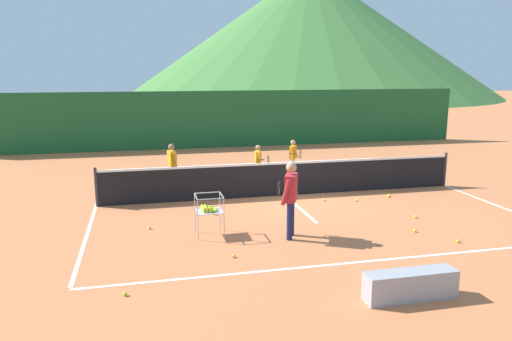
{
  "coord_description": "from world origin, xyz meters",
  "views": [
    {
      "loc": [
        -3.93,
        -13.15,
        3.56
      ],
      "look_at": [
        -0.89,
        -0.15,
        0.8
      ],
      "focal_mm": 34.38,
      "sensor_mm": 36.0,
      "label": 1
    }
  ],
  "objects_px": {
    "tennis_ball_6": "(150,228)",
    "tennis_ball_9": "(234,256)",
    "tennis_ball_7": "(415,217)",
    "tennis_ball_8": "(324,200)",
    "tennis_ball_0": "(389,195)",
    "courtside_bench": "(410,285)",
    "tennis_ball_1": "(215,214)",
    "tennis_ball_4": "(356,200)",
    "ball_cart": "(208,209)",
    "tennis_ball_5": "(125,294)",
    "tennis_ball_3": "(458,241)",
    "student_1": "(259,161)",
    "student_0": "(172,162)",
    "student_2": "(293,155)",
    "tennis_ball_10": "(388,196)",
    "tennis_ball_2": "(415,231)",
    "instructor": "(291,193)",
    "tennis_net": "(285,178)"
  },
  "relations": [
    {
      "from": "tennis_ball_6",
      "to": "tennis_ball_9",
      "type": "relative_size",
      "value": 1.0
    },
    {
      "from": "student_0",
      "to": "student_2",
      "type": "relative_size",
      "value": 1.11
    },
    {
      "from": "tennis_ball_10",
      "to": "student_0",
      "type": "bearing_deg",
      "value": 156.97
    },
    {
      "from": "tennis_ball_5",
      "to": "tennis_ball_3",
      "type": "bearing_deg",
      "value": 8.07
    },
    {
      "from": "tennis_ball_0",
      "to": "courtside_bench",
      "type": "distance_m",
      "value": 6.55
    },
    {
      "from": "tennis_ball_2",
      "to": "tennis_ball_10",
      "type": "height_order",
      "value": "same"
    },
    {
      "from": "tennis_ball_1",
      "to": "courtside_bench",
      "type": "relative_size",
      "value": 0.05
    },
    {
      "from": "ball_cart",
      "to": "tennis_ball_8",
      "type": "bearing_deg",
      "value": 31.05
    },
    {
      "from": "student_2",
      "to": "tennis_ball_10",
      "type": "relative_size",
      "value": 18.24
    },
    {
      "from": "tennis_ball_1",
      "to": "tennis_ball_5",
      "type": "relative_size",
      "value": 1.0
    },
    {
      "from": "tennis_ball_4",
      "to": "student_1",
      "type": "bearing_deg",
      "value": 128.72
    },
    {
      "from": "tennis_ball_4",
      "to": "tennis_ball_10",
      "type": "distance_m",
      "value": 1.08
    },
    {
      "from": "tennis_ball_1",
      "to": "tennis_ball_8",
      "type": "xyz_separation_m",
      "value": [
        3.13,
        0.63,
        0.0
      ]
    },
    {
      "from": "student_2",
      "to": "tennis_ball_6",
      "type": "height_order",
      "value": "student_2"
    },
    {
      "from": "tennis_ball_6",
      "to": "student_0",
      "type": "bearing_deg",
      "value": 78.54
    },
    {
      "from": "instructor",
      "to": "tennis_ball_4",
      "type": "xyz_separation_m",
      "value": [
        2.66,
        2.42,
        -0.96
      ]
    },
    {
      "from": "tennis_net",
      "to": "tennis_ball_1",
      "type": "height_order",
      "value": "tennis_net"
    },
    {
      "from": "student_0",
      "to": "tennis_ball_4",
      "type": "bearing_deg",
      "value": -29.04
    },
    {
      "from": "tennis_ball_5",
      "to": "tennis_ball_6",
      "type": "height_order",
      "value": "same"
    },
    {
      "from": "tennis_ball_7",
      "to": "tennis_ball_8",
      "type": "relative_size",
      "value": 1.0
    },
    {
      "from": "student_0",
      "to": "student_2",
      "type": "xyz_separation_m",
      "value": [
        4.1,
        0.83,
        -0.08
      ]
    },
    {
      "from": "tennis_ball_1",
      "to": "instructor",
      "type": "bearing_deg",
      "value": -56.47
    },
    {
      "from": "tennis_ball_1",
      "to": "tennis_ball_4",
      "type": "height_order",
      "value": "same"
    },
    {
      "from": "tennis_net",
      "to": "student_0",
      "type": "bearing_deg",
      "value": 152.52
    },
    {
      "from": "student_0",
      "to": "ball_cart",
      "type": "relative_size",
      "value": 1.53
    },
    {
      "from": "tennis_ball_1",
      "to": "tennis_ball_6",
      "type": "distance_m",
      "value": 1.79
    },
    {
      "from": "tennis_ball_2",
      "to": "tennis_ball_5",
      "type": "relative_size",
      "value": 1.0
    },
    {
      "from": "student_1",
      "to": "student_2",
      "type": "bearing_deg",
      "value": 30.86
    },
    {
      "from": "instructor",
      "to": "ball_cart",
      "type": "relative_size",
      "value": 1.84
    },
    {
      "from": "tennis_ball_1",
      "to": "tennis_ball_2",
      "type": "bearing_deg",
      "value": -29.18
    },
    {
      "from": "ball_cart",
      "to": "tennis_ball_2",
      "type": "bearing_deg",
      "value": -10.67
    },
    {
      "from": "tennis_ball_9",
      "to": "tennis_ball_10",
      "type": "bearing_deg",
      "value": 34.06
    },
    {
      "from": "student_0",
      "to": "tennis_ball_8",
      "type": "height_order",
      "value": "student_0"
    },
    {
      "from": "tennis_ball_8",
      "to": "student_0",
      "type": "bearing_deg",
      "value": 148.23
    },
    {
      "from": "instructor",
      "to": "student_2",
      "type": "xyz_separation_m",
      "value": [
        1.93,
        5.93,
        -0.25
      ]
    },
    {
      "from": "tennis_ball_6",
      "to": "tennis_ball_9",
      "type": "xyz_separation_m",
      "value": [
        1.55,
        -2.13,
        0.0
      ]
    },
    {
      "from": "tennis_ball_4",
      "to": "tennis_ball_8",
      "type": "height_order",
      "value": "same"
    },
    {
      "from": "tennis_ball_0",
      "to": "tennis_ball_6",
      "type": "relative_size",
      "value": 1.0
    },
    {
      "from": "student_0",
      "to": "courtside_bench",
      "type": "xyz_separation_m",
      "value": [
        3.16,
        -8.31,
        -0.59
      ]
    },
    {
      "from": "student_2",
      "to": "tennis_ball_1",
      "type": "bearing_deg",
      "value": -129.75
    },
    {
      "from": "student_1",
      "to": "tennis_ball_10",
      "type": "height_order",
      "value": "student_1"
    },
    {
      "from": "tennis_net",
      "to": "student_0",
      "type": "distance_m",
      "value": 3.5
    },
    {
      "from": "tennis_ball_9",
      "to": "tennis_ball_0",
      "type": "bearing_deg",
      "value": 34.55
    },
    {
      "from": "student_1",
      "to": "tennis_ball_3",
      "type": "relative_size",
      "value": 18.3
    },
    {
      "from": "tennis_ball_7",
      "to": "tennis_ball_10",
      "type": "bearing_deg",
      "value": 80.56
    },
    {
      "from": "student_1",
      "to": "tennis_ball_8",
      "type": "distance_m",
      "value": 2.85
    },
    {
      "from": "ball_cart",
      "to": "tennis_ball_9",
      "type": "relative_size",
      "value": 13.22
    },
    {
      "from": "tennis_net",
      "to": "tennis_ball_6",
      "type": "bearing_deg",
      "value": -149.95
    },
    {
      "from": "tennis_ball_0",
      "to": "tennis_ball_2",
      "type": "bearing_deg",
      "value": -107.81
    },
    {
      "from": "student_2",
      "to": "courtside_bench",
      "type": "bearing_deg",
      "value": -95.84
    }
  ]
}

